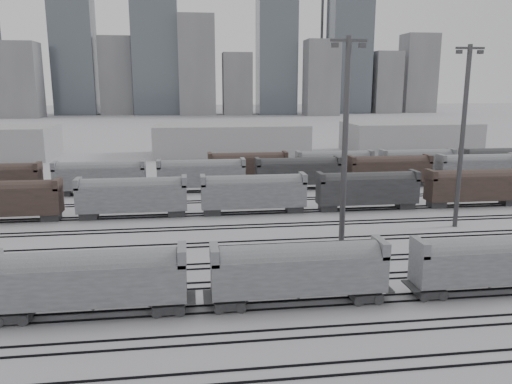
{
  "coord_description": "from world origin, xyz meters",
  "views": [
    {
      "loc": [
        -0.97,
        -37.28,
        18.08
      ],
      "look_at": [
        7.8,
        27.91,
        4.0
      ],
      "focal_mm": 35.0,
      "sensor_mm": 36.0,
      "label": 1
    }
  ],
  "objects": [
    {
      "name": "ground",
      "position": [
        0.0,
        0.0,
        0.0
      ],
      "size": [
        900.0,
        900.0,
        0.0
      ],
      "primitive_type": "plane",
      "color": "silver",
      "rests_on": "ground"
    },
    {
      "name": "tracks",
      "position": [
        0.0,
        17.5,
        0.08
      ],
      "size": [
        220.0,
        71.5,
        0.16
      ],
      "color": "black",
      "rests_on": "ground"
    },
    {
      "name": "hopper_car_a",
      "position": [
        -8.93,
        1.0,
        3.31
      ],
      "size": [
        14.98,
        2.98,
        5.36
      ],
      "color": "#272729",
      "rests_on": "ground"
    },
    {
      "name": "hopper_car_b",
      "position": [
        7.78,
        1.0,
        3.24
      ],
      "size": [
        14.66,
        2.91,
        5.24
      ],
      "color": "#272729",
      "rests_on": "ground"
    },
    {
      "name": "hopper_car_c",
      "position": [
        25.02,
        1.0,
        3.13
      ],
      "size": [
        14.18,
        2.82,
        5.07
      ],
      "color": "#272729",
      "rests_on": "ground"
    },
    {
      "name": "light_mast_c",
      "position": [
        14.64,
        11.29,
        12.1
      ],
      "size": [
        3.65,
        0.58,
        22.81
      ],
      "color": "#3D3D40",
      "rests_on": "ground"
    },
    {
      "name": "light_mast_d",
      "position": [
        33.26,
        21.61,
        12.2
      ],
      "size": [
        3.68,
        0.59,
        22.99
      ],
      "color": "#3D3D40",
      "rests_on": "ground"
    },
    {
      "name": "bg_string_near",
      "position": [
        8.0,
        32.0,
        2.8
      ],
      "size": [
        151.0,
        3.0,
        5.6
      ],
      "color": "gray",
      "rests_on": "ground"
    },
    {
      "name": "bg_string_mid",
      "position": [
        18.0,
        48.0,
        2.8
      ],
      "size": [
        151.0,
        3.0,
        5.6
      ],
      "color": "#272729",
      "rests_on": "ground"
    },
    {
      "name": "bg_string_far",
      "position": [
        35.5,
        56.0,
        2.8
      ],
      "size": [
        66.0,
        3.0,
        5.6
      ],
      "color": "#45322C",
      "rests_on": "ground"
    },
    {
      "name": "warehouse_mid",
      "position": [
        10.0,
        95.0,
        4.0
      ],
      "size": [
        40.0,
        18.0,
        8.0
      ],
      "primitive_type": "cube",
      "color": "#A6A6A9",
      "rests_on": "ground"
    },
    {
      "name": "warehouse_right",
      "position": [
        60.0,
        95.0,
        4.0
      ],
      "size": [
        35.0,
        18.0,
        8.0
      ],
      "primitive_type": "cube",
      "color": "#A6A6A9",
      "rests_on": "ground"
    },
    {
      "name": "skyline",
      "position": [
        10.84,
        280.0,
        34.73
      ],
      "size": [
        316.0,
        22.4,
        95.0
      ],
      "color": "gray",
      "rests_on": "ground"
    },
    {
      "name": "crane_left",
      "position": [
        -28.74,
        305.0,
        57.39
      ],
      "size": [
        42.0,
        1.8,
        100.0
      ],
      "color": "#3D3D40",
      "rests_on": "ground"
    },
    {
      "name": "crane_right",
      "position": [
        91.26,
        305.0,
        57.39
      ],
      "size": [
        42.0,
        1.8,
        100.0
      ],
      "color": "#3D3D40",
      "rests_on": "ground"
    }
  ]
}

